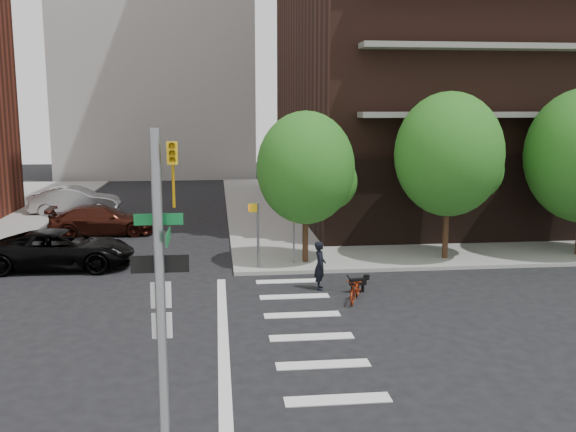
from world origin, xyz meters
name	(u,v)px	position (x,y,z in m)	size (l,w,h in m)	color
ground	(205,341)	(0.00, 0.00, 0.00)	(120.00, 120.00, 0.00)	black
sidewalk_ne	(517,204)	(20.50, 23.50, 0.07)	(39.00, 33.00, 0.15)	gray
crosswalk	(284,338)	(2.21, 0.00, 0.01)	(3.85, 13.00, 0.01)	silver
tree_a	(306,168)	(4.00, 8.50, 4.04)	(4.00, 4.00, 5.90)	#301E11
tree_b	(449,154)	(10.00, 8.50, 4.54)	(4.50, 4.50, 6.65)	#301E11
traffic_signal	(164,349)	(-0.47, -7.49, 2.70)	(0.90, 0.75, 6.00)	slate
pedestrian_signal	(266,224)	(2.32, 7.92, 1.85)	(2.18, 0.67, 2.60)	slate
parked_car_black	(62,249)	(-5.89, 9.00, 0.79)	(5.71, 2.63, 1.59)	black
parked_car_maroon	(102,220)	(-5.50, 15.97, 0.76)	(5.27, 2.14, 1.53)	#38140D
parked_car_silver	(75,201)	(-8.20, 22.65, 0.87)	(5.29, 1.84, 1.74)	#B0B4B7
scooter	(355,290)	(4.97, 3.22, 0.42)	(0.55, 1.58, 0.83)	maroon
dog_walker	(320,265)	(4.03, 4.84, 0.88)	(0.42, 0.64, 1.75)	black
dog	(359,282)	(5.33, 4.32, 0.38)	(0.73, 0.27, 0.61)	black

